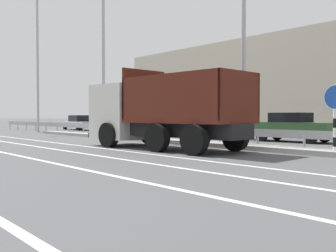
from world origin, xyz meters
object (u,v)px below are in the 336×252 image
at_px(dump_truck, 148,116).
at_px(median_road_sign, 336,117).
at_px(street_lamp_1, 102,37).
at_px(parked_car_1, 113,123).
at_px(parked_car_4, 292,127).
at_px(parked_car_2, 158,124).
at_px(parked_car_0, 80,123).
at_px(parked_car_3, 216,125).
at_px(street_lamp_0, 35,58).
at_px(street_lamp_2, 241,16).

bearing_deg(dump_truck, median_road_sign, -73.92).
xyz_separation_m(street_lamp_1, parked_car_1, (-6.95, 5.31, -5.23)).
xyz_separation_m(median_road_sign, parked_car_4, (-4.75, 5.16, -0.54)).
xyz_separation_m(parked_car_1, parked_car_2, (5.95, -0.14, -0.02)).
xyz_separation_m(median_road_sign, parked_car_0, (-26.60, 4.95, -0.61)).
height_order(parked_car_3, parked_car_4, parked_car_3).
height_order(street_lamp_1, parked_car_0, street_lamp_1).
relative_size(parked_car_2, parked_car_4, 1.11).
height_order(street_lamp_0, parked_car_2, street_lamp_0).
distance_m(median_road_sign, parked_car_2, 15.88).
bearing_deg(median_road_sign, parked_car_2, 162.06).
distance_m(street_lamp_2, parked_car_3, 8.88).
bearing_deg(parked_car_3, street_lamp_0, 108.49).
relative_size(dump_truck, parked_car_4, 1.75).
height_order(median_road_sign, parked_car_4, median_road_sign).
bearing_deg(street_lamp_1, parked_car_3, 49.72).
bearing_deg(street_lamp_0, parked_car_2, 28.49).
height_order(median_road_sign, parked_car_3, median_road_sign).
height_order(parked_car_2, parked_car_3, parked_car_3).
bearing_deg(parked_car_4, parked_car_0, -94.09).
height_order(street_lamp_0, street_lamp_2, street_lamp_0).
bearing_deg(parked_car_3, parked_car_0, 89.38).
relative_size(dump_truck, parked_car_3, 1.75).
height_order(street_lamp_2, parked_car_0, street_lamp_2).
bearing_deg(parked_car_2, street_lamp_2, 63.70).
bearing_deg(parked_car_3, street_lamp_2, -131.26).
bearing_deg(parked_car_3, street_lamp_1, 139.17).
relative_size(median_road_sign, parked_car_0, 0.48).
bearing_deg(street_lamp_1, parked_car_0, 157.27).
distance_m(street_lamp_0, parked_car_1, 7.98).
relative_size(street_lamp_1, parked_car_3, 2.55).
distance_m(dump_truck, parked_car_4, 7.95).
bearing_deg(parked_car_3, parked_car_4, -87.95).
height_order(street_lamp_1, parked_car_3, street_lamp_1).
height_order(parked_car_0, parked_car_3, parked_car_3).
bearing_deg(median_road_sign, dump_truck, -159.91).
bearing_deg(parked_car_4, street_lamp_2, 4.71).
bearing_deg(parked_car_0, street_lamp_1, -108.35).
height_order(median_road_sign, parked_car_2, median_road_sign).
xyz_separation_m(dump_truck, street_lamp_2, (2.93, 2.45, 3.97)).
relative_size(street_lamp_0, parked_car_1, 2.49).
distance_m(median_road_sign, street_lamp_1, 14.86).
height_order(street_lamp_2, parked_car_1, street_lamp_2).
distance_m(street_lamp_1, street_lamp_2, 10.24).
xyz_separation_m(median_road_sign, street_lamp_1, (-14.10, -0.28, 4.68)).
relative_size(street_lamp_2, parked_car_0, 1.94).
xyz_separation_m(street_lamp_0, parked_car_3, (14.65, 5.06, -5.12)).
xyz_separation_m(median_road_sign, parked_car_3, (-9.68, 4.94, -0.52)).
xyz_separation_m(parked_car_2, parked_car_4, (10.35, 0.27, 0.03)).
distance_m(street_lamp_1, parked_car_4, 12.02).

